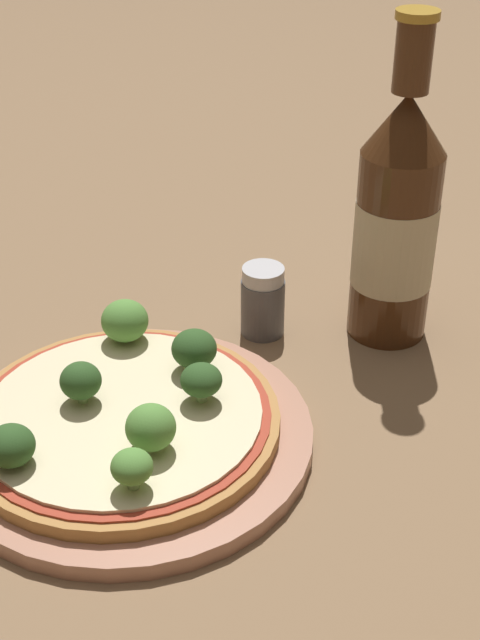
# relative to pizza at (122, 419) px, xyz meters

# --- Properties ---
(ground_plane) EXTENTS (3.00, 3.00, 0.00)m
(ground_plane) POSITION_rel_pizza_xyz_m (-0.01, 0.02, -0.02)
(ground_plane) COLOR #846647
(plate) EXTENTS (0.24, 0.24, 0.01)m
(plate) POSITION_rel_pizza_xyz_m (0.01, -0.00, -0.01)
(plate) COLOR tan
(plate) RESTS_ON ground_plane
(pizza) EXTENTS (0.21, 0.21, 0.01)m
(pizza) POSITION_rel_pizza_xyz_m (0.00, 0.00, 0.00)
(pizza) COLOR #B77F42
(pizza) RESTS_ON plate
(broccoli_floret_0) EXTENTS (0.03, 0.03, 0.03)m
(broccoli_floret_0) POSITION_rel_pizza_xyz_m (0.02, -0.04, 0.02)
(broccoli_floret_0) COLOR #89A866
(broccoli_floret_0) RESTS_ON pizza
(broccoli_floret_1) EXTENTS (0.03, 0.03, 0.03)m
(broccoli_floret_1) POSITION_rel_pizza_xyz_m (-0.03, 0.01, 0.02)
(broccoli_floret_1) COLOR #89A866
(broccoli_floret_1) RESTS_ON pizza
(broccoli_floret_2) EXTENTS (0.03, 0.03, 0.03)m
(broccoli_floret_2) POSITION_rel_pizza_xyz_m (0.05, 0.01, 0.02)
(broccoli_floret_2) COLOR #89A866
(broccoli_floret_2) RESTS_ON pizza
(broccoli_floret_3) EXTENTS (0.03, 0.03, 0.03)m
(broccoli_floret_3) POSITION_rel_pizza_xyz_m (0.05, 0.05, 0.02)
(broccoli_floret_3) COLOR #89A866
(broccoli_floret_3) RESTS_ON pizza
(broccoli_floret_4) EXTENTS (0.02, 0.02, 0.03)m
(broccoli_floret_4) POSITION_rel_pizza_xyz_m (0.02, -0.07, 0.02)
(broccoli_floret_4) COLOR #89A866
(broccoli_floret_4) RESTS_ON pizza
(broccoli_floret_5) EXTENTS (0.03, 0.03, 0.03)m
(broccoli_floret_5) POSITION_rel_pizza_xyz_m (-0.01, 0.08, 0.02)
(broccoli_floret_5) COLOR #89A866
(broccoli_floret_5) RESTS_ON pizza
(broccoli_floret_6) EXTENTS (0.03, 0.03, 0.03)m
(broccoli_floret_6) POSITION_rel_pizza_xyz_m (-0.06, -0.05, 0.02)
(broccoli_floret_6) COLOR #89A866
(broccoli_floret_6) RESTS_ON pizza
(beer_bottle) EXTENTS (0.06, 0.06, 0.25)m
(beer_bottle) POSITION_rel_pizza_xyz_m (0.19, 0.14, 0.08)
(beer_bottle) COLOR #472814
(beer_bottle) RESTS_ON ground_plane
(pepper_shaker) EXTENTS (0.03, 0.03, 0.06)m
(pepper_shaker) POSITION_rel_pizza_xyz_m (0.09, 0.13, 0.01)
(pepper_shaker) COLOR #4C4C51
(pepper_shaker) RESTS_ON ground_plane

